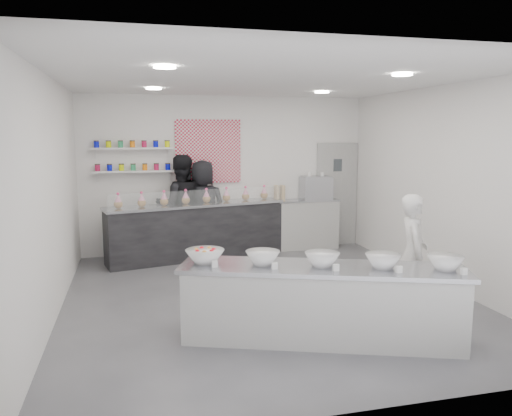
{
  "coord_description": "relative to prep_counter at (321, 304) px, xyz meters",
  "views": [
    {
      "loc": [
        -1.78,
        -6.52,
        2.28
      ],
      "look_at": [
        -0.05,
        0.4,
        1.22
      ],
      "focal_mm": 35.0,
      "sensor_mm": 36.0,
      "label": 1
    }
  ],
  "objects": [
    {
      "name": "floor",
      "position": [
        -0.2,
        1.56,
        -0.42
      ],
      "size": [
        6.0,
        6.0,
        0.0
      ],
      "primitive_type": "plane",
      "color": "#515156",
      "rests_on": "ground"
    },
    {
      "name": "left_wall",
      "position": [
        -2.95,
        1.56,
        1.08
      ],
      "size": [
        0.0,
        6.0,
        6.0
      ],
      "primitive_type": "plane",
      "rotation": [
        1.57,
        0.0,
        1.57
      ],
      "color": "white",
      "rests_on": "floor"
    },
    {
      "name": "downlight_0",
      "position": [
        -1.6,
        0.56,
        2.56
      ],
      "size": [
        0.24,
        0.24,
        0.02
      ],
      "primitive_type": "cylinder",
      "color": "white",
      "rests_on": "ceiling"
    },
    {
      "name": "cookie_bags",
      "position": [
        -0.86,
        4.04,
        0.73
      ],
      "size": [
        2.9,
        0.8,
        0.27
      ],
      "primitive_type": null,
      "rotation": [
        0.0,
        0.0,
        0.22
      ],
      "color": "pink",
      "rests_on": "back_bar"
    },
    {
      "name": "right_wall",
      "position": [
        2.55,
        1.56,
        1.08
      ],
      "size": [
        0.0,
        6.0,
        6.0
      ],
      "primitive_type": "plane",
      "rotation": [
        1.57,
        0.0,
        -1.57
      ],
      "color": "white",
      "rests_on": "floor"
    },
    {
      "name": "back_wall",
      "position": [
        -0.2,
        4.56,
        1.08
      ],
      "size": [
        5.5,
        0.0,
        5.5
      ],
      "primitive_type": "plane",
      "rotation": [
        1.57,
        0.0,
        0.0
      ],
      "color": "white",
      "rests_on": "floor"
    },
    {
      "name": "cup_stacks",
      "position": [
        0.81,
        4.34,
        0.71
      ],
      "size": [
        0.24,
        0.24,
        0.3
      ],
      "primitive_type": null,
      "color": "tan",
      "rests_on": "espresso_ledge"
    },
    {
      "name": "label_cards",
      "position": [
        0.18,
        -0.48,
        0.46
      ],
      "size": [
        2.66,
        0.04,
        0.07
      ],
      "primitive_type": null,
      "color": "white",
      "rests_on": "prep_counter"
    },
    {
      "name": "ceiling",
      "position": [
        -0.2,
        1.56,
        2.58
      ],
      "size": [
        6.0,
        6.0,
        0.0
      ],
      "primitive_type": "plane",
      "rotation": [
        3.14,
        0.0,
        0.0
      ],
      "color": "white",
      "rests_on": "floor"
    },
    {
      "name": "jar_shelf_lower",
      "position": [
        -1.95,
        4.46,
        1.18
      ],
      "size": [
        1.45,
        0.22,
        0.04
      ],
      "primitive_type": "cube",
      "color": "silver",
      "rests_on": "back_wall"
    },
    {
      "name": "downlight_1",
      "position": [
        1.2,
        0.56,
        2.56
      ],
      "size": [
        0.24,
        0.24,
        0.02
      ],
      "primitive_type": "cylinder",
      "color": "white",
      "rests_on": "ceiling"
    },
    {
      "name": "espresso_ledge",
      "position": [
        1.35,
        4.34,
        0.07
      ],
      "size": [
        1.33,
        0.42,
        0.99
      ],
      "primitive_type": "cube",
      "color": "#B0B0AB",
      "rests_on": "floor"
    },
    {
      "name": "staff_left",
      "position": [
        -1.12,
        4.29,
        0.53
      ],
      "size": [
        0.94,
        0.74,
        1.9
      ],
      "primitive_type": "imported",
      "rotation": [
        0.0,
        0.0,
        3.12
      ],
      "color": "black",
      "rests_on": "floor"
    },
    {
      "name": "woman_prep",
      "position": [
        1.48,
        0.6,
        0.34
      ],
      "size": [
        0.55,
        0.65,
        1.53
      ],
      "primitive_type": "imported",
      "rotation": [
        0.0,
        0.0,
        1.19
      ],
      "color": "white",
      "rests_on": "floor"
    },
    {
      "name": "downlight_2",
      "position": [
        -1.6,
        3.16,
        2.56
      ],
      "size": [
        0.24,
        0.24,
        0.02
      ],
      "primitive_type": "cylinder",
      "color": "white",
      "rests_on": "ceiling"
    },
    {
      "name": "prep_bowls",
      "position": [
        0.0,
        0.0,
        0.5
      ],
      "size": [
        2.96,
        1.49,
        0.15
      ],
      "primitive_type": null,
      "rotation": [
        0.0,
        0.0,
        -0.35
      ],
      "color": "white",
      "rests_on": "prep_counter"
    },
    {
      "name": "prep_counter",
      "position": [
        0.0,
        0.0,
        0.0
      ],
      "size": [
        3.16,
        1.74,
        0.85
      ],
      "primitive_type": "cube",
      "rotation": [
        0.0,
        0.0,
        -0.35
      ],
      "color": "#B0B0AB",
      "rests_on": "floor"
    },
    {
      "name": "downlight_3",
      "position": [
        1.2,
        3.16,
        2.56
      ],
      "size": [
        0.24,
        0.24,
        0.02
      ],
      "primitive_type": "cylinder",
      "color": "white",
      "rests_on": "ceiling"
    },
    {
      "name": "jar_shelf_upper",
      "position": [
        -1.95,
        4.46,
        1.6
      ],
      "size": [
        1.45,
        0.22,
        0.04
      ],
      "primitive_type": "cube",
      "color": "silver",
      "rests_on": "back_wall"
    },
    {
      "name": "sneeze_guard",
      "position": [
        -0.79,
        3.76,
        0.74
      ],
      "size": [
        3.19,
        0.74,
        0.28
      ],
      "primitive_type": "cube",
      "rotation": [
        0.0,
        0.0,
        0.22
      ],
      "color": "white",
      "rests_on": "back_bar"
    },
    {
      "name": "back_bar",
      "position": [
        -0.86,
        4.04,
        0.09
      ],
      "size": [
        3.36,
        1.33,
        1.03
      ],
      "primitive_type": "cube",
      "rotation": [
        0.0,
        0.0,
        0.22
      ],
      "color": "black",
      "rests_on": "floor"
    },
    {
      "name": "staff_right",
      "position": [
        -0.7,
        4.29,
        0.48
      ],
      "size": [
        1.01,
        0.8,
        1.8
      ],
      "primitive_type": "imported",
      "rotation": [
        0.0,
        0.0,
        2.85
      ],
      "color": "black",
      "rests_on": "floor"
    },
    {
      "name": "espresso_machine",
      "position": [
        1.57,
        4.34,
        0.79
      ],
      "size": [
        0.59,
        0.41,
        0.45
      ],
      "primitive_type": "cube",
      "color": "#93969E",
      "rests_on": "espresso_ledge"
    },
    {
      "name": "back_door",
      "position": [
        2.1,
        4.53,
        0.63
      ],
      "size": [
        0.88,
        0.04,
        2.1
      ],
      "primitive_type": "cube",
      "color": "#9D9D9A",
      "rests_on": "floor"
    },
    {
      "name": "pattern_panel",
      "position": [
        -0.55,
        4.53,
        1.53
      ],
      "size": [
        1.25,
        0.03,
        1.2
      ],
      "primitive_type": "cube",
      "color": "red",
      "rests_on": "back_wall"
    },
    {
      "name": "preserve_jars",
      "position": [
        -1.95,
        4.44,
        1.46
      ],
      "size": [
        1.45,
        0.1,
        0.56
      ],
      "primitive_type": null,
      "color": "#BF194A",
      "rests_on": "jar_shelf_lower"
    }
  ]
}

